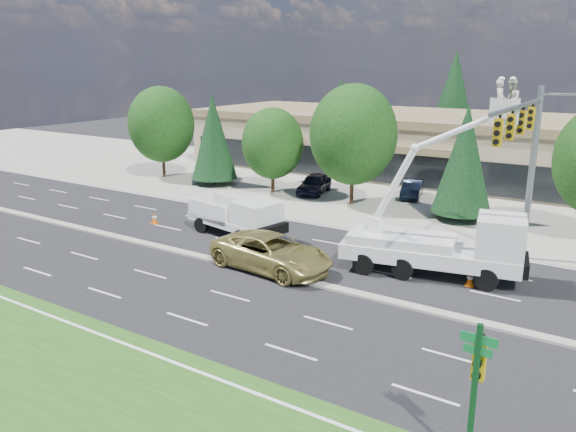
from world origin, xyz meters
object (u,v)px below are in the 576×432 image
Objects in this scene: street_sign_pole at (476,380)px; utility_pickup at (240,221)px; minivan at (272,252)px; signal_mast at (527,151)px; bucket_truck at (449,236)px.

street_sign_pole is 0.60× the size of utility_pickup.
signal_mast is at bearing -52.27° from minivan.
bucket_truck reaches higher than utility_pickup.
bucket_truck is (-2.63, -2.67, -3.99)m from signal_mast.
bucket_truck is at bearing -134.57° from signal_mast.
street_sign_pole is 15.33m from minivan.
utility_pickup is at bearing -169.03° from signal_mast.
street_sign_pole reaches higher than minivan.
signal_mast is 2.54× the size of street_sign_pole.
minivan is at bearing -25.19° from utility_pickup.
signal_mast is 16.15m from utility_pickup.
signal_mast is 5.47m from bucket_truck.
utility_pickup is 0.70× the size of bucket_truck.
bucket_truck is 1.47× the size of minivan.
minivan is (-12.31, 9.00, -1.55)m from street_sign_pole.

